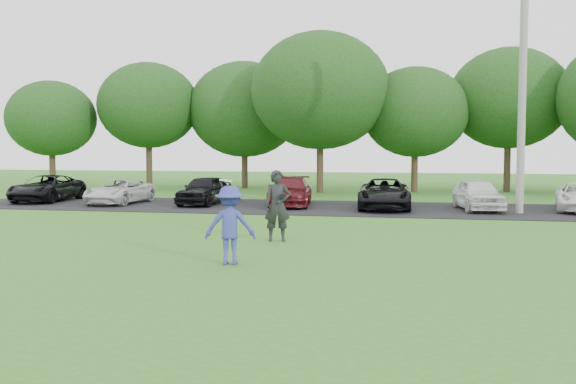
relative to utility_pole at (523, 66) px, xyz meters
name	(u,v)px	position (x,y,z in m)	size (l,w,h in m)	color
ground	(253,266)	(-6.93, -12.14, -5.41)	(100.00, 100.00, 0.00)	#356D1F
parking_lot	(336,208)	(-6.93, 0.86, -5.40)	(32.00, 6.50, 0.03)	black
utility_pole	(523,66)	(0.00, 0.00, 0.00)	(0.28, 0.28, 10.82)	gray
frisbee_player	(230,225)	(-7.48, -11.98, -4.58)	(1.17, 0.81, 1.80)	#373B9B
camera_bystander	(277,206)	(-7.23, -8.55, -4.48)	(0.77, 0.61, 1.86)	black
parked_cars	(325,193)	(-7.36, 0.90, -4.79)	(28.14, 4.96, 1.25)	black
tree_row	(387,102)	(-5.42, 10.62, -0.50)	(42.39, 9.85, 8.64)	#38281C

